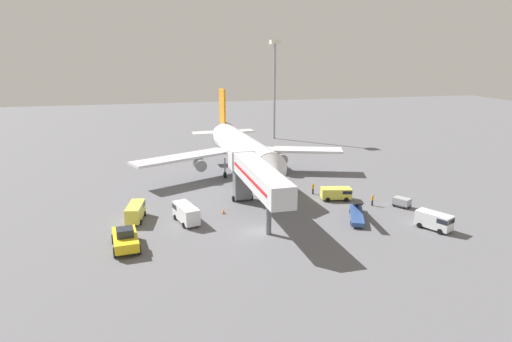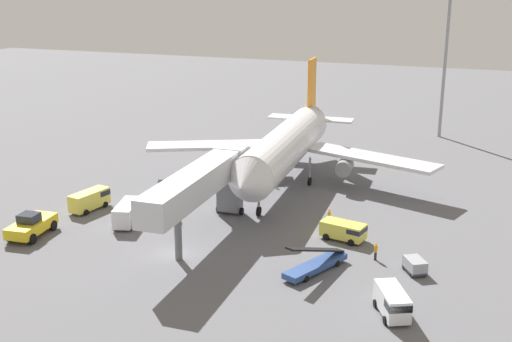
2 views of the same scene
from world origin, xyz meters
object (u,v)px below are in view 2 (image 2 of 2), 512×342
airplane_at_gate (287,145)px  jet_bridge (203,182)px  apron_light_mast (447,33)px  pushback_tug (31,225)px  service_van_far_left (90,199)px  safety_cone_alpha (180,221)px  ground_crew_worker_midground (329,217)px  belt_loader_truck (316,264)px  ground_crew_worker_foreground (376,251)px  service_van_rear_right (128,212)px  service_van_near_right (344,230)px  baggage_cart_near_center (415,265)px  service_van_mid_center (393,302)px

airplane_at_gate → jet_bridge: size_ratio=1.83×
jet_bridge → apron_light_mast: size_ratio=0.87×
pushback_tug → service_van_far_left: 9.10m
airplane_at_gate → safety_cone_alpha: size_ratio=60.19×
ground_crew_worker_midground → belt_loader_truck: bearing=-81.0°
airplane_at_gate → ground_crew_worker_foreground: size_ratio=22.73×
service_van_rear_right → ground_crew_worker_foreground: (27.08, 0.12, -0.42)m
pushback_tug → belt_loader_truck: (29.86, 2.41, -0.41)m
safety_cone_alpha → service_van_near_right: bearing=6.5°
service_van_rear_right → jet_bridge: bearing=-2.2°
service_van_near_right → apron_light_mast: (4.22, 50.07, 16.11)m
service_van_near_right → apron_light_mast: bearing=85.2°
service_van_rear_right → service_van_far_left: (-6.44, 2.28, -0.06)m
belt_loader_truck → ground_crew_worker_midground: size_ratio=4.10×
ground_crew_worker_midground → apron_light_mast: bearing=81.8°
service_van_far_left → belt_loader_truck: bearing=-12.9°
pushback_tug → belt_loader_truck: size_ratio=0.83×
airplane_at_gate → baggage_cart_near_center: (19.31, -20.88, -4.49)m
ground_crew_worker_midground → safety_cone_alpha: size_ratio=2.83×
service_van_rear_right → apron_light_mast: (27.35, 53.96, 15.85)m
service_van_mid_center → baggage_cart_near_center: size_ratio=1.73×
belt_loader_truck → service_van_near_right: size_ratio=1.56×
jet_bridge → ground_crew_worker_midground: jet_bridge is taller
airplane_at_gate → baggage_cart_near_center: airplane_at_gate is taller
service_van_near_right → safety_cone_alpha: bearing=-173.5°
service_van_mid_center → baggage_cart_near_center: bearing=86.2°
pushback_tug → service_van_rear_right: size_ratio=1.10×
pushback_tug → service_van_far_left: size_ratio=1.17×
belt_loader_truck → ground_crew_worker_midground: (-1.87, 11.74, 0.19)m
pushback_tug → safety_cone_alpha: pushback_tug is taller
ground_crew_worker_midground → jet_bridge: bearing=-145.5°
belt_loader_truck → baggage_cart_near_center: size_ratio=2.73×
service_van_mid_center → service_van_rear_right: size_ratio=0.84×
pushback_tug → safety_cone_alpha: (12.78, 8.65, -0.87)m
airplane_at_gate → apron_light_mast: bearing=65.5°
jet_bridge → service_van_rear_right: 10.42m
pushback_tug → service_van_far_left: pushback_tug is taller
belt_loader_truck → safety_cone_alpha: (-17.08, 6.24, -0.46)m
ground_crew_worker_foreground → safety_cone_alpha: (-21.70, 1.76, -0.59)m
ground_crew_worker_foreground → pushback_tug: bearing=-168.7°
ground_crew_worker_foreground → airplane_at_gate: bearing=128.6°
baggage_cart_near_center → belt_loader_truck: bearing=-160.9°
service_van_rear_right → safety_cone_alpha: 5.78m
service_van_mid_center → ground_crew_worker_midground: service_van_mid_center is taller
airplane_at_gate → service_van_far_left: airplane_at_gate is taller
service_van_rear_right → service_van_far_left: size_ratio=1.07×
pushback_tug → ground_crew_worker_midground: 31.37m
airplane_at_gate → service_van_near_right: bearing=-53.6°
service_van_far_left → ground_crew_worker_foreground: (33.51, -2.16, -0.36)m
service_van_mid_center → ground_crew_worker_foreground: (-3.31, 10.14, -0.33)m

